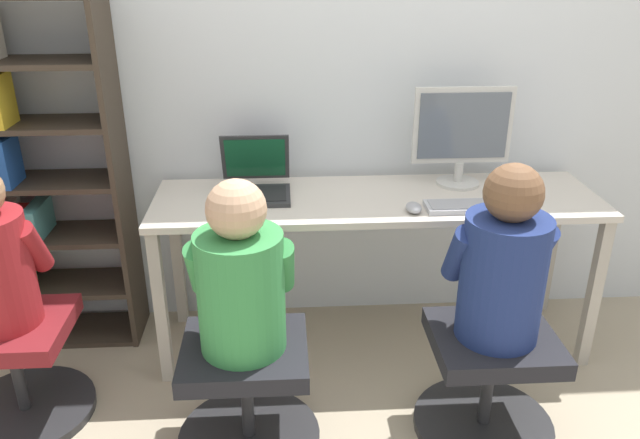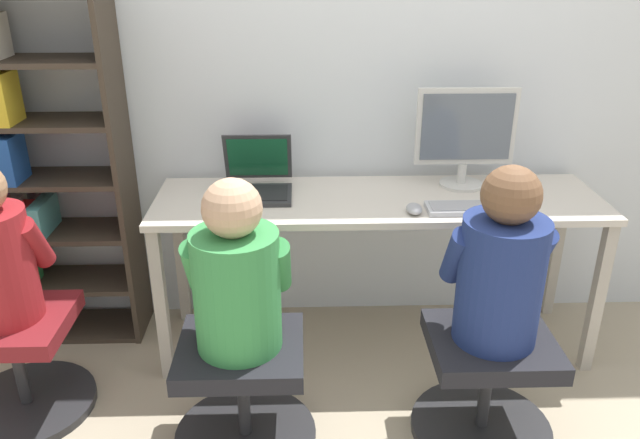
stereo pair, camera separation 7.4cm
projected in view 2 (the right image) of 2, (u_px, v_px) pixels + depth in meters
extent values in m
plane|color=tan|center=(379.00, 377.00, 2.82)|extent=(14.00, 14.00, 0.00)
cube|color=silver|center=(374.00, 61.00, 2.87)|extent=(10.00, 0.05, 2.60)
cube|color=beige|center=(378.00, 201.00, 2.77)|extent=(1.98, 0.56, 0.03)
cube|color=#ADA497|center=(161.00, 306.00, 2.68)|extent=(0.05, 0.05, 0.73)
cube|color=#ADA497|center=(597.00, 299.00, 2.73)|extent=(0.05, 0.05, 0.73)
cube|color=#ADA497|center=(181.00, 255.00, 3.12)|extent=(0.05, 0.05, 0.73)
cube|color=#ADA497|center=(556.00, 250.00, 3.18)|extent=(0.05, 0.05, 0.73)
cylinder|color=beige|center=(461.00, 184.00, 2.91)|extent=(0.20, 0.20, 0.01)
cylinder|color=beige|center=(462.00, 173.00, 2.88)|extent=(0.04, 0.04, 0.09)
cube|color=beige|center=(466.00, 127.00, 2.79)|extent=(0.45, 0.02, 0.35)
cube|color=slate|center=(467.00, 127.00, 2.78)|extent=(0.41, 0.01, 0.30)
cube|color=#2D2D30|center=(257.00, 195.00, 2.77)|extent=(0.31, 0.25, 0.02)
cube|color=black|center=(257.00, 193.00, 2.76)|extent=(0.27, 0.19, 0.00)
cube|color=#2D2D30|center=(258.00, 157.00, 2.87)|extent=(0.31, 0.09, 0.23)
cube|color=#144C2D|center=(258.00, 158.00, 2.86)|extent=(0.27, 0.08, 0.20)
cube|color=#B2B2B7|center=(474.00, 208.00, 2.63)|extent=(0.40, 0.13, 0.02)
cube|color=#97979C|center=(474.00, 205.00, 2.62)|extent=(0.37, 0.11, 0.00)
ellipsoid|color=#99999E|center=(414.00, 209.00, 2.60)|extent=(0.07, 0.10, 0.04)
cylinder|color=#262628|center=(480.00, 427.00, 2.50)|extent=(0.55, 0.55, 0.04)
cylinder|color=#262628|center=(485.00, 389.00, 2.42)|extent=(0.05, 0.05, 0.34)
cube|color=black|center=(491.00, 345.00, 2.34)|extent=(0.46, 0.41, 0.07)
cylinder|color=#262628|center=(246.00, 435.00, 2.46)|extent=(0.55, 0.55, 0.04)
cylinder|color=#262628|center=(244.00, 397.00, 2.38)|extent=(0.05, 0.05, 0.34)
cube|color=black|center=(241.00, 352.00, 2.30)|extent=(0.46, 0.41, 0.07)
cylinder|color=navy|center=(500.00, 281.00, 2.23)|extent=(0.30, 0.30, 0.48)
sphere|color=brown|center=(511.00, 195.00, 2.09)|extent=(0.21, 0.21, 0.21)
cylinder|color=navy|center=(457.00, 256.00, 2.26)|extent=(0.09, 0.21, 0.27)
cylinder|color=navy|center=(536.00, 255.00, 2.27)|extent=(0.09, 0.21, 0.27)
cylinder|color=#388C47|center=(237.00, 291.00, 2.19)|extent=(0.31, 0.31, 0.45)
sphere|color=tan|center=(232.00, 208.00, 2.07)|extent=(0.21, 0.21, 0.21)
cylinder|color=#388C47|center=(196.00, 267.00, 2.22)|extent=(0.09, 0.20, 0.25)
cylinder|color=#388C47|center=(279.00, 265.00, 2.23)|extent=(0.09, 0.20, 0.25)
cube|color=#382D23|center=(125.00, 178.00, 2.86)|extent=(0.02, 0.29, 1.62)
cube|color=#382D23|center=(62.00, 326.00, 3.17)|extent=(0.81, 0.28, 0.02)
cube|color=#382D23|center=(53.00, 281.00, 3.06)|extent=(0.81, 0.28, 0.02)
cube|color=#382D23|center=(43.00, 232.00, 2.95)|extent=(0.81, 0.28, 0.02)
cube|color=#382D23|center=(33.00, 179.00, 2.85)|extent=(0.81, 0.28, 0.02)
cube|color=#382D23|center=(22.00, 122.00, 2.74)|extent=(0.81, 0.28, 0.02)
cube|color=#382D23|center=(10.00, 61.00, 2.63)|extent=(0.81, 0.28, 0.02)
cube|color=orange|center=(11.00, 318.00, 3.07)|extent=(0.05, 0.16, 0.16)
cube|color=orange|center=(22.00, 318.00, 3.09)|extent=(0.04, 0.19, 0.13)
cube|color=teal|center=(32.00, 319.00, 3.08)|extent=(0.05, 0.17, 0.14)
cube|color=silver|center=(45.00, 315.00, 3.09)|extent=(0.05, 0.20, 0.17)
cube|color=#8C338C|center=(7.00, 268.00, 3.00)|extent=(0.06, 0.23, 0.15)
cube|color=teal|center=(17.00, 264.00, 2.97)|extent=(0.04, 0.19, 0.21)
cube|color=#2D8C47|center=(28.00, 267.00, 2.97)|extent=(0.05, 0.18, 0.18)
cube|color=silver|center=(11.00, 217.00, 2.90)|extent=(0.07, 0.24, 0.15)
cube|color=red|center=(26.00, 220.00, 2.88)|extent=(0.07, 0.19, 0.14)
cube|color=teal|center=(44.00, 216.00, 2.90)|extent=(0.06, 0.24, 0.15)
cube|color=#1E4C9E|center=(10.00, 158.00, 2.75)|extent=(0.09, 0.17, 0.21)
cube|color=gold|center=(3.00, 98.00, 2.64)|extent=(0.09, 0.17, 0.22)
cylinder|color=#262628|center=(28.00, 404.00, 2.62)|extent=(0.55, 0.55, 0.04)
cylinder|color=#262628|center=(19.00, 367.00, 2.55)|extent=(0.05, 0.05, 0.34)
cube|color=maroon|center=(9.00, 324.00, 2.46)|extent=(0.46, 0.41, 0.07)
cylinder|color=maroon|center=(35.00, 243.00, 2.39)|extent=(0.08, 0.20, 0.25)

